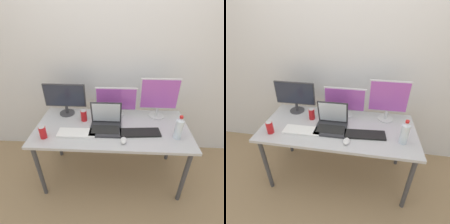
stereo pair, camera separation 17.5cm
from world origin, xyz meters
The scene contains 14 objects.
ground_plane centered at (0.00, 0.00, 0.00)m, with size 16.00×16.00×0.00m, color #9E7F5B.
wall_back centered at (0.00, 0.59, 1.30)m, with size 7.00×0.08×2.60m, color silver.
work_desk centered at (0.00, 0.00, 0.67)m, with size 1.60×0.72×0.74m.
monitor_left centered at (-0.54, 0.24, 0.95)m, with size 0.47×0.17×0.37m.
monitor_center centered at (0.03, 0.23, 0.92)m, with size 0.46×0.18×0.34m.
monitor_right centered at (0.50, 0.23, 0.99)m, with size 0.42×0.17×0.45m.
laptop_silver centered at (-0.06, -0.02, 0.80)m, with size 0.32×0.26×0.27m.
keyboard_main centered at (0.28, -0.10, 0.75)m, with size 0.40×0.13×0.02m, color black.
keyboard_aux centered at (-0.34, -0.14, 0.75)m, with size 0.38×0.14×0.02m, color white.
mouse_by_keyboard centered at (0.12, -0.24, 0.76)m, with size 0.06×0.10×0.04m, color silver.
water_bottle centered at (0.63, -0.15, 0.85)m, with size 0.07×0.07×0.25m.
soda_can_near_keyboard centered at (-0.31, 0.10, 0.80)m, with size 0.07×0.07×0.13m.
soda_can_by_laptop centered at (-0.65, -0.21, 0.80)m, with size 0.07×0.07×0.13m.
bamboo_vase centered at (-0.19, 0.23, 0.81)m, with size 0.06×0.06×0.32m.
Camera 2 is at (0.25, -1.48, 1.83)m, focal length 28.00 mm.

